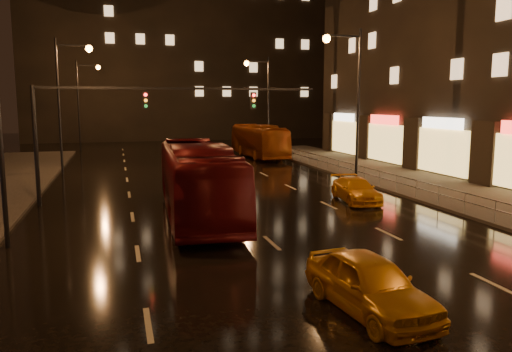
# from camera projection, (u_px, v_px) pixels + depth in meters

# --- Properties ---
(ground) EXTENTS (140.00, 140.00, 0.00)m
(ground) POSITION_uv_depth(u_px,v_px,m) (220.00, 196.00, 28.61)
(ground) COLOR black
(ground) RESTS_ON ground
(sidewalk_right) EXTENTS (7.00, 70.00, 0.15)m
(sidewalk_right) POSITION_uv_depth(u_px,v_px,m) (479.00, 199.00, 27.41)
(sidewalk_right) COLOR #38332D
(sidewalk_right) RESTS_ON ground
(building_distant) EXTENTS (44.00, 16.00, 36.00)m
(building_distant) POSITION_uv_depth(u_px,v_px,m) (177.00, 20.00, 76.64)
(building_distant) COLOR black
(building_distant) RESTS_ON ground
(traffic_signal) EXTENTS (15.31, 0.32, 6.20)m
(traffic_signal) POSITION_uv_depth(u_px,v_px,m) (126.00, 114.00, 26.58)
(traffic_signal) COLOR black
(traffic_signal) RESTS_ON ground
(railing_right) EXTENTS (0.05, 56.00, 1.00)m
(railing_right) POSITION_uv_depth(u_px,v_px,m) (397.00, 179.00, 29.28)
(railing_right) COLOR #99999E
(railing_right) RESTS_ON sidewalk_right
(bus_red) EXTENTS (3.53, 12.51, 3.45)m
(bus_red) POSITION_uv_depth(u_px,v_px,m) (198.00, 180.00, 23.42)
(bus_red) COLOR #5C0D11
(bus_red) RESTS_ON ground
(bus_curb) EXTENTS (2.93, 11.59, 3.21)m
(bus_curb) POSITION_uv_depth(u_px,v_px,m) (259.00, 141.00, 49.46)
(bus_curb) COLOR #933E0E
(bus_curb) RESTS_ON ground
(taxi_near) EXTENTS (2.21, 4.55, 1.49)m
(taxi_near) POSITION_uv_depth(u_px,v_px,m) (370.00, 284.00, 12.67)
(taxi_near) COLOR orange
(taxi_near) RESTS_ON ground
(taxi_far) EXTENTS (2.29, 4.57, 1.27)m
(taxi_far) POSITION_uv_depth(u_px,v_px,m) (356.00, 190.00, 27.07)
(taxi_far) COLOR orange
(taxi_far) RESTS_ON ground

